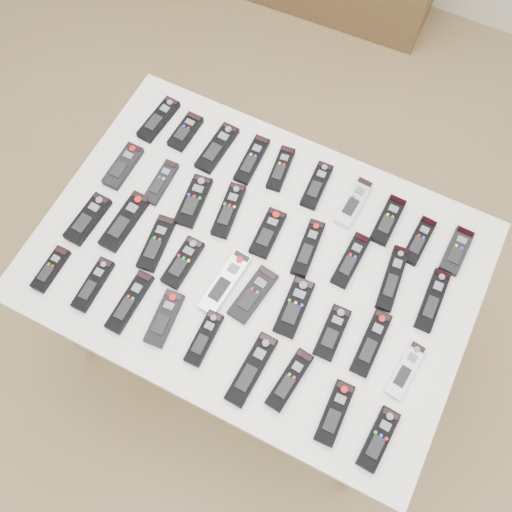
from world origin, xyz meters
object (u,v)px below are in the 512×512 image
at_px(remote_18, 433,300).
at_px(remote_22, 183,262).
at_px(remote_8, 419,241).
at_px(remote_12, 194,201).
at_px(remote_26, 332,332).
at_px(remote_34, 252,369).
at_px(remote_14, 268,233).
at_px(remote_27, 371,343).
at_px(table, 256,266).
at_px(remote_4, 281,169).
at_px(remote_30, 93,284).
at_px(remote_35, 290,380).
at_px(remote_1, 186,132).
at_px(remote_36, 335,413).
at_px(remote_25, 294,307).
at_px(remote_21, 157,243).
at_px(remote_0, 159,119).
at_px(remote_28, 405,370).
at_px(remote_19, 88,219).
at_px(remote_31, 130,302).
at_px(remote_9, 457,251).
at_px(remote_3, 252,160).
at_px(remote_11, 161,182).
at_px(remote_15, 308,248).
at_px(remote_33, 204,338).
at_px(remote_2, 217,148).
at_px(remote_32, 164,318).
at_px(remote_5, 317,185).
at_px(remote_6, 354,202).
at_px(remote_23, 225,282).
at_px(remote_10, 123,166).
at_px(remote_7, 388,220).
at_px(remote_17, 392,278).
at_px(remote_13, 229,210).
at_px(remote_29, 51,269).

relative_size(remote_18, remote_22, 1.20).
xyz_separation_m(remote_8, remote_12, (-0.65, -0.18, 0.00)).
xyz_separation_m(remote_26, remote_34, (-0.15, -0.19, 0.00)).
xyz_separation_m(remote_14, remote_27, (0.39, -0.17, -0.00)).
relative_size(table, remote_4, 8.17).
height_order(remote_30, remote_35, remote_35).
bearing_deg(table, remote_1, 143.98).
bearing_deg(remote_36, remote_25, 133.43).
xyz_separation_m(remote_21, remote_26, (0.56, -0.02, 0.00)).
bearing_deg(remote_18, remote_0, 168.00).
bearing_deg(remote_0, remote_35, -32.95).
bearing_deg(remote_28, remote_1, 162.03).
xyz_separation_m(remote_19, remote_31, (0.25, -0.16, -0.00)).
relative_size(remote_0, remote_9, 1.15).
xyz_separation_m(remote_3, remote_34, (0.29, -0.58, 0.00)).
relative_size(remote_19, remote_31, 0.90).
relative_size(remote_11, remote_14, 0.99).
relative_size(remote_15, remote_36, 1.08).
bearing_deg(remote_18, remote_33, -145.07).
bearing_deg(remote_2, remote_32, -73.52).
bearing_deg(remote_36, remote_11, 150.46).
distance_m(remote_18, remote_21, 0.80).
xyz_separation_m(remote_5, remote_6, (0.12, -0.00, 0.00)).
height_order(remote_0, remote_32, same).
height_order(remote_2, remote_3, remote_2).
relative_size(remote_6, remote_26, 1.11).
bearing_deg(remote_0, remote_15, -13.02).
relative_size(remote_6, remote_32, 1.07).
height_order(remote_12, remote_30, same).
distance_m(remote_0, remote_36, 1.05).
distance_m(remote_11, remote_14, 0.37).
bearing_deg(remote_26, remote_9, 58.02).
relative_size(remote_23, remote_35, 1.17).
xyz_separation_m(remote_10, remote_31, (0.25, -0.37, -0.00)).
bearing_deg(remote_35, remote_7, 90.60).
bearing_deg(remote_28, remote_7, 123.49).
xyz_separation_m(remote_26, remote_30, (-0.66, -0.17, 0.00)).
xyz_separation_m(remote_10, remote_36, (0.88, -0.39, -0.00)).
bearing_deg(remote_36, remote_8, 85.60).
relative_size(remote_10, remote_26, 1.05).
xyz_separation_m(remote_14, remote_35, (0.24, -0.36, 0.00)).
xyz_separation_m(remote_17, remote_25, (-0.21, -0.20, 0.00)).
bearing_deg(remote_25, remote_13, 144.91).
bearing_deg(remote_15, remote_29, -153.76).
bearing_deg(remote_33, remote_23, 96.81).
relative_size(remote_5, remote_28, 0.97).
relative_size(remote_12, remote_36, 1.03).
relative_size(remote_23, remote_25, 1.19).
distance_m(remote_29, remote_30, 0.13).
bearing_deg(remote_27, remote_13, 161.21).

